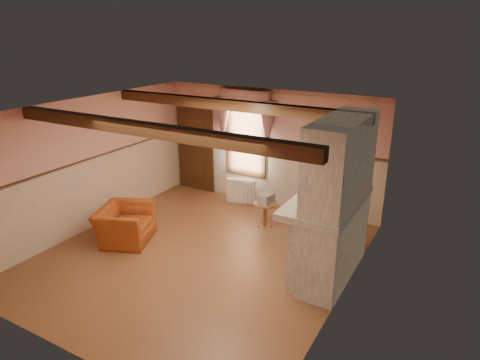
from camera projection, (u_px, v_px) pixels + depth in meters
The scene contains 26 objects.
floor at pixel (199, 255), 8.19m from camera, with size 5.50×6.00×0.01m, color brown.
ceiling at pixel (194, 110), 7.24m from camera, with size 5.50×6.00×0.01m, color silver.
wall_back at pixel (269, 148), 10.17m from camera, with size 5.50×0.02×2.80m, color #CF968F.
wall_front at pixel (56, 262), 5.26m from camera, with size 5.50×0.02×2.80m, color #CF968F.
wall_left at pixel (89, 164), 8.99m from camera, with size 0.02×6.00×2.80m, color #CF968F.
wall_right at pixel (346, 219), 6.44m from camera, with size 0.02×6.00×2.80m, color #CF968F.
wainscot at pixel (198, 220), 7.94m from camera, with size 5.50×6.00×1.50m, color beige, non-canonical shape.
chair_rail at pixel (196, 182), 7.68m from camera, with size 5.50×6.00×0.08m, color black, non-canonical shape.
firebox at pixel (310, 246), 7.60m from camera, with size 0.20×0.95×0.90m, color black.
armchair at pixel (125, 224), 8.65m from camera, with size 1.11×0.97×0.72m, color #994219.
side_table at pixel (265, 214), 9.30m from camera, with size 0.52×0.52×0.55m, color brown.
book_stack at pixel (266, 198), 9.18m from camera, with size 0.26×0.32×0.20m, color #B7AD8C.
radiator at pixel (241, 191), 10.58m from camera, with size 0.70×0.18×0.60m, color silver.
bowl at pixel (328, 195), 7.15m from camera, with size 0.37×0.37×0.09m, color brown.
mantel_clock at pixel (338, 182), 7.61m from camera, with size 0.14×0.24×0.20m, color #311D0D.
oil_lamp at pixel (335, 184), 7.42m from camera, with size 0.11×0.11×0.28m, color gold.
candle_red at pixel (314, 207), 6.60m from camera, with size 0.06×0.06×0.16m, color #A71C14.
jar_yellow at pixel (318, 204), 6.76m from camera, with size 0.06×0.06×0.12m, color gold.
fireplace at pixel (338, 201), 7.08m from camera, with size 0.85×2.00×2.80m, color gray.
mantel at pixel (327, 201), 7.18m from camera, with size 1.05×2.05×0.12m, color gray.
overmantel_mirror at pixel (319, 165), 7.06m from camera, with size 0.06×1.44×1.04m, color silver.
door at pixel (196, 151), 11.22m from camera, with size 1.10×0.10×2.10m, color black.
window at pixel (246, 135), 10.34m from camera, with size 1.06×0.08×2.02m, color white.
window_drapes at pixel (245, 111), 10.07m from camera, with size 1.30×0.14×1.40m, color gray.
ceiling_beam_front at pixel (147, 130), 6.29m from camera, with size 5.50×0.18×0.20m, color black.
ceiling_beam_back at pixel (230, 105), 8.26m from camera, with size 5.50×0.18×0.20m, color black.
Camera 1 is at (4.24, -5.90, 4.13)m, focal length 32.00 mm.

